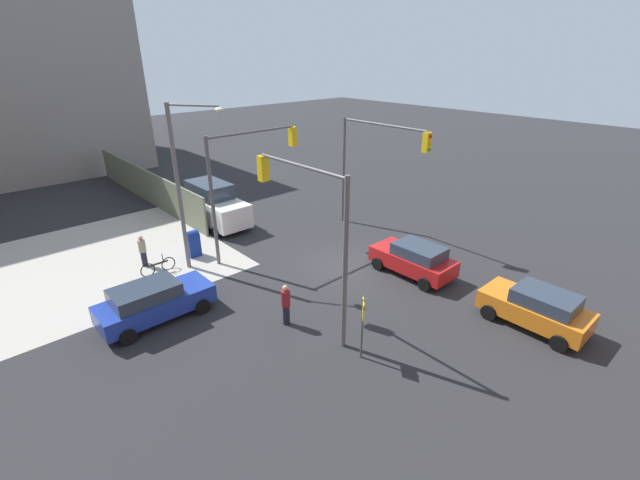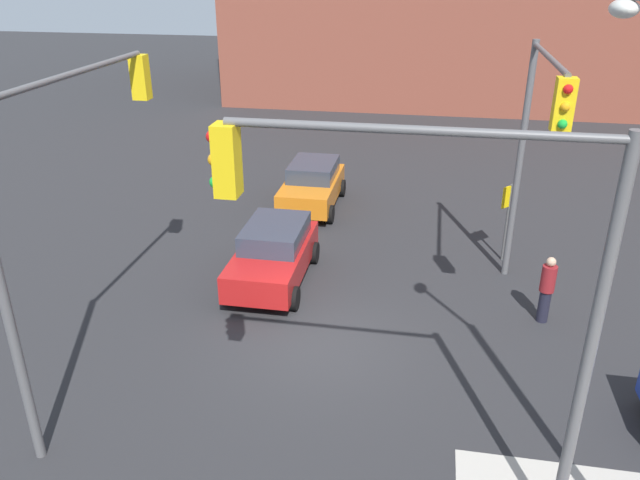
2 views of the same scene
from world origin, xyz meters
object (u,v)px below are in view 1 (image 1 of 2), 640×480
at_px(pedestrian_crossing, 143,250).
at_px(bicycle_leaning_on_fence, 158,267).
at_px(hatchback_blue, 153,301).
at_px(hatchback_orange, 537,308).
at_px(street_lamp_corner, 184,177).
at_px(van_white_delivery, 214,204).
at_px(traffic_signal_ne_corner, 247,169).
at_px(coupe_red, 414,259).
at_px(traffic_signal_nw_corner, 309,217).
at_px(mailbox_blue, 193,243).
at_px(pedestrian_waiting, 286,304).
at_px(traffic_signal_se_corner, 374,155).

relative_size(pedestrian_crossing, bicycle_leaning_on_fence, 0.95).
relative_size(hatchback_blue, pedestrian_crossing, 2.68).
bearing_deg(hatchback_orange, street_lamp_corner, 29.08).
height_order(van_white_delivery, bicycle_leaning_on_fence, van_white_delivery).
bearing_deg(hatchback_blue, traffic_signal_ne_corner, -67.74).
bearing_deg(pedestrian_crossing, bicycle_leaning_on_fence, 3.68).
height_order(hatchback_blue, coupe_red, same).
bearing_deg(traffic_signal_ne_corner, traffic_signal_nw_corner, 163.90).
distance_m(traffic_signal_nw_corner, traffic_signal_ne_corner, 7.44).
bearing_deg(traffic_signal_ne_corner, coupe_red, -149.31).
distance_m(mailbox_blue, pedestrian_waiting, 8.20).
relative_size(coupe_red, hatchback_orange, 1.02).
xyz_separation_m(street_lamp_corner, hatchback_orange, (-13.62, -7.57, -3.86)).
bearing_deg(traffic_signal_nw_corner, van_white_delivery, -12.44).
bearing_deg(traffic_signal_nw_corner, pedestrian_crossing, 17.06).
distance_m(hatchback_orange, bicycle_leaning_on_fence, 17.02).
height_order(street_lamp_corner, pedestrian_crossing, street_lamp_corner).
height_order(mailbox_blue, van_white_delivery, van_white_delivery).
height_order(street_lamp_corner, coupe_red, street_lamp_corner).
distance_m(van_white_delivery, pedestrian_waiting, 12.08).
bearing_deg(mailbox_blue, coupe_red, -142.60).
bearing_deg(bicycle_leaning_on_fence, hatchback_blue, 155.26).
distance_m(mailbox_blue, coupe_red, 11.45).
relative_size(traffic_signal_se_corner, coupe_red, 1.59).
height_order(hatchback_blue, pedestrian_crossing, pedestrian_crossing).
relative_size(traffic_signal_nw_corner, mailbox_blue, 4.55).
xyz_separation_m(hatchback_blue, van_white_delivery, (7.74, -7.13, 0.44)).
bearing_deg(traffic_signal_se_corner, traffic_signal_nw_corner, 118.05).
relative_size(traffic_signal_ne_corner, van_white_delivery, 1.20).
xyz_separation_m(traffic_signal_ne_corner, pedestrian_waiting, (-6.50, 2.76, -3.70)).
height_order(mailbox_blue, hatchback_blue, hatchback_blue).
height_order(coupe_red, van_white_delivery, van_white_delivery).
distance_m(coupe_red, pedestrian_waiting, 7.21).
relative_size(traffic_signal_nw_corner, traffic_signal_se_corner, 1.00).
relative_size(traffic_signal_se_corner, mailbox_blue, 4.55).
relative_size(traffic_signal_se_corner, bicycle_leaning_on_fence, 3.71).
xyz_separation_m(traffic_signal_ne_corner, coupe_red, (-7.39, -4.39, -3.78)).
xyz_separation_m(coupe_red, bicycle_leaning_on_fence, (8.49, 9.15, -0.50)).
bearing_deg(van_white_delivery, hatchback_orange, -168.31).
distance_m(traffic_signal_nw_corner, pedestrian_waiting, 3.80).
xyz_separation_m(van_white_delivery, bicycle_leaning_on_fence, (-3.98, 5.40, -0.93)).
relative_size(traffic_signal_se_corner, hatchback_blue, 1.45).
xyz_separation_m(traffic_signal_nw_corner, street_lamp_corner, (7.55, 1.09, 0.11)).
bearing_deg(hatchback_orange, bicycle_leaning_on_fence, 32.67).
distance_m(van_white_delivery, pedestrian_crossing, 6.27).
relative_size(hatchback_orange, van_white_delivery, 0.74).
relative_size(coupe_red, van_white_delivery, 0.75).
distance_m(traffic_signal_nw_corner, pedestrian_crossing, 10.57).
distance_m(traffic_signal_se_corner, mailbox_blue, 11.04).
bearing_deg(bicycle_leaning_on_fence, traffic_signal_nw_corner, -161.90).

